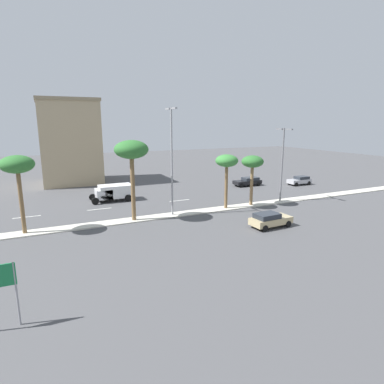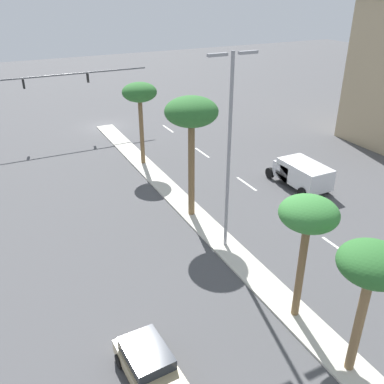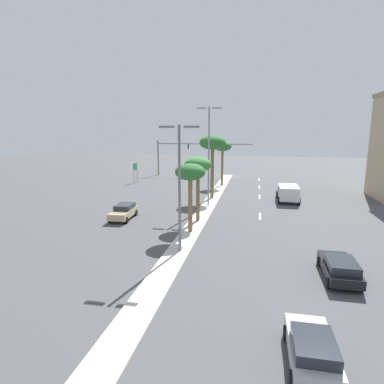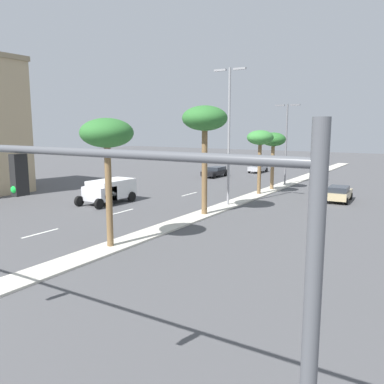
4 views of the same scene
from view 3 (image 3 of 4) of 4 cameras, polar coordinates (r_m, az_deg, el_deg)
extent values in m
plane|color=#4C4C4F|center=(37.06, 2.39, -3.24)|extent=(160.00, 160.00, 0.00)
cube|color=beige|center=(29.22, -0.18, -7.03)|extent=(1.80, 74.44, 0.12)
cube|color=silver|center=(61.13, 11.82, 2.19)|extent=(0.20, 2.80, 0.01)
cube|color=silver|center=(53.00, 11.85, 0.86)|extent=(0.20, 2.80, 0.01)
cube|color=silver|center=(45.35, 11.89, -0.82)|extent=(0.20, 2.80, 0.01)
cube|color=silver|center=(35.29, 11.97, -4.19)|extent=(0.20, 2.80, 0.01)
cylinder|color=#515459|center=(66.46, -6.03, 6.07)|extent=(0.24, 0.24, 6.96)
cylinder|color=gold|center=(66.81, -5.97, 3.31)|extent=(0.53, 0.53, 0.50)
cylinder|color=#515459|center=(64.09, 2.14, 8.52)|extent=(18.98, 0.16, 0.16)
cube|color=black|center=(64.70, -0.66, 8.06)|extent=(0.20, 0.32, 0.90)
sphere|color=#19D83F|center=(64.83, -0.64, 7.80)|extent=(0.18, 0.18, 0.18)
cube|color=black|center=(63.68, 4.97, 7.98)|extent=(0.20, 0.32, 0.90)
sphere|color=#19D83F|center=(63.82, 4.98, 7.71)|extent=(0.18, 0.18, 0.18)
cylinder|color=gray|center=(57.59, -9.72, 3.44)|extent=(0.10, 0.10, 3.40)
cylinder|color=gray|center=(56.21, -10.27, 3.24)|extent=(0.10, 0.10, 3.40)
cube|color=#19723F|center=(56.76, -10.03, 4.47)|extent=(0.08, 1.67, 1.15)
cylinder|color=brown|center=(52.78, 5.37, 4.35)|extent=(0.37, 0.37, 5.87)
ellipsoid|color=#2D6B2D|center=(52.49, 5.44, 8.10)|extent=(2.93, 2.93, 1.61)
cylinder|color=brown|center=(42.65, 3.60, 3.41)|extent=(0.44, 0.44, 6.75)
ellipsoid|color=#2D6B2D|center=(42.31, 3.67, 8.76)|extent=(3.44, 3.44, 1.89)
cylinder|color=brown|center=(31.83, 1.04, -0.58)|extent=(0.36, 0.36, 5.20)
ellipsoid|color=#387F38|center=(31.36, 1.06, 4.91)|extent=(2.65, 2.65, 1.46)
cylinder|color=olive|center=(28.41, -0.30, -2.28)|extent=(0.38, 0.38, 4.92)
ellipsoid|color=#2D6B2D|center=(27.89, -0.31, 3.58)|extent=(2.67, 2.67, 1.47)
cylinder|color=gray|center=(38.05, 2.98, 6.15)|extent=(0.20, 0.20, 11.56)
cube|color=gray|center=(37.87, 4.46, 14.64)|extent=(1.10, 0.24, 0.16)
cube|color=gray|center=(38.13, 1.69, 14.64)|extent=(1.10, 0.24, 0.16)
cylinder|color=slate|center=(23.43, -2.23, 0.38)|extent=(0.20, 0.20, 9.33)
cube|color=slate|center=(22.84, -0.08, 11.50)|extent=(1.10, 0.24, 0.16)
cube|color=slate|center=(23.26, -4.51, 11.46)|extent=(1.10, 0.24, 0.16)
cube|color=black|center=(22.51, 24.61, -12.21)|extent=(1.90, 4.56, 0.58)
cube|color=#262B33|center=(21.81, 25.04, -11.51)|extent=(1.69, 2.52, 0.47)
cylinder|color=black|center=(23.88, 21.64, -11.38)|extent=(0.23, 0.64, 0.64)
cylinder|color=black|center=(24.25, 25.81, -11.37)|extent=(0.23, 0.64, 0.64)
cylinder|color=black|center=(21.02, 23.07, -14.62)|extent=(0.23, 0.64, 0.64)
cylinder|color=black|center=(21.44, 27.83, -14.52)|extent=(0.23, 0.64, 0.64)
cube|color=#B2B2B7|center=(14.78, 20.38, -24.70)|extent=(1.72, 3.89, 0.62)
cube|color=#262B33|center=(14.08, 20.86, -24.03)|extent=(1.54, 2.14, 0.47)
cylinder|color=black|center=(15.96, 16.38, -22.84)|extent=(0.22, 0.64, 0.64)
cylinder|color=black|center=(16.20, 22.60, -22.72)|extent=(0.22, 0.64, 0.64)
cylinder|color=black|center=(13.79, 17.43, -29.09)|extent=(0.22, 0.64, 0.64)
cube|color=tan|center=(34.00, -12.10, -3.66)|extent=(2.06, 4.32, 0.66)
cube|color=#262B33|center=(34.35, -11.84, -2.52)|extent=(1.77, 2.41, 0.48)
cylinder|color=black|center=(32.46, -11.54, -4.93)|extent=(0.26, 0.65, 0.64)
cylinder|color=black|center=(33.06, -14.36, -4.76)|extent=(0.26, 0.65, 0.64)
cylinder|color=black|center=(35.16, -9.94, -3.64)|extent=(0.26, 0.65, 0.64)
cylinder|color=black|center=(35.72, -12.58, -3.51)|extent=(0.26, 0.65, 0.64)
cube|color=silver|center=(44.23, 16.55, 0.06)|extent=(2.37, 1.98, 1.24)
cube|color=silver|center=(42.68, 16.74, -0.06)|extent=(2.37, 4.20, 1.64)
cylinder|color=black|center=(45.49, 14.88, -0.35)|extent=(0.28, 0.90, 0.90)
cylinder|color=black|center=(45.71, 17.85, -0.46)|extent=(0.28, 0.90, 0.90)
cylinder|color=black|center=(41.41, 15.21, -1.46)|extent=(0.28, 0.90, 0.90)
cylinder|color=black|center=(41.65, 18.47, -1.58)|extent=(0.28, 0.90, 0.90)
camera|label=1|loc=(62.46, -26.07, 10.82)|focal=29.99mm
camera|label=2|loc=(26.09, -32.86, 21.88)|focal=39.27mm
camera|label=4|loc=(71.73, -5.85, 9.11)|focal=37.64mm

